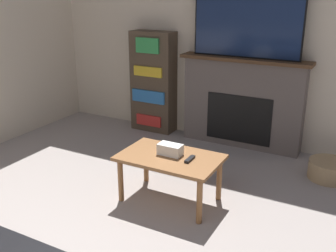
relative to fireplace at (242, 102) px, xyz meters
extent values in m
cube|color=beige|center=(-0.34, 0.14, 0.79)|extent=(5.72, 0.06, 2.70)
cube|color=#605651|center=(0.00, 0.00, -0.02)|extent=(1.46, 0.22, 1.06)
cube|color=black|center=(0.00, -0.11, -0.18)|extent=(0.81, 0.01, 0.58)
cube|color=#4C331E|center=(0.00, -0.02, 0.53)|extent=(1.56, 0.28, 0.04)
cube|color=black|center=(0.00, -0.02, 0.95)|extent=(1.28, 0.03, 0.80)
cube|color=#19284C|center=(0.00, -0.03, 0.95)|extent=(1.25, 0.01, 0.76)
cube|color=brown|center=(-0.13, -1.63, -0.12)|extent=(0.91, 0.57, 0.03)
cylinder|color=brown|center=(-0.53, -1.85, -0.35)|extent=(0.05, 0.05, 0.42)
cylinder|color=brown|center=(0.26, -1.85, -0.35)|extent=(0.05, 0.05, 0.42)
cylinder|color=brown|center=(-0.53, -1.40, -0.35)|extent=(0.05, 0.05, 0.42)
cylinder|color=brown|center=(0.26, -1.40, -0.35)|extent=(0.05, 0.05, 0.42)
cube|color=white|center=(-0.15, -1.60, -0.06)|extent=(0.22, 0.12, 0.10)
cube|color=black|center=(0.06, -1.63, -0.10)|extent=(0.04, 0.15, 0.02)
cube|color=#4C3D2D|center=(-1.24, -0.02, 0.12)|extent=(0.59, 0.26, 1.35)
cube|color=red|center=(-1.24, -0.16, -0.39)|extent=(0.37, 0.03, 0.14)
cube|color=#2D70B7|center=(-1.24, -0.16, -0.05)|extent=(0.49, 0.03, 0.16)
cube|color=gold|center=(-1.24, -0.16, 0.29)|extent=(0.42, 0.03, 0.13)
cube|color=green|center=(-1.24, -0.16, 0.62)|extent=(0.33, 0.03, 0.19)
cylinder|color=tan|center=(1.12, -0.46, -0.46)|extent=(0.42, 0.42, 0.19)
camera|label=1|loc=(1.39, -4.50, 1.33)|focal=42.00mm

